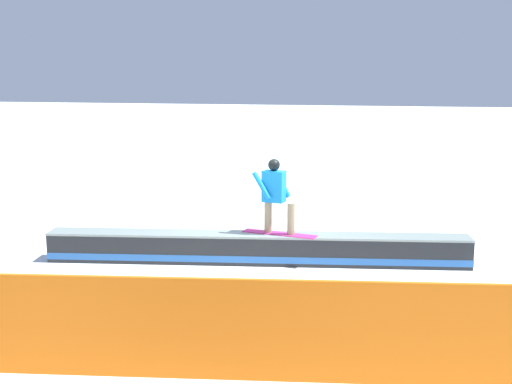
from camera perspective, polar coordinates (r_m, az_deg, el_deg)
The scene contains 4 objects.
ground_plane at distance 12.09m, azimuth 0.05°, elevation -6.33°, with size 120.00×120.00×0.00m, color white.
grind_box at distance 12.02m, azimuth 0.05°, elevation -5.15°, with size 7.84×1.78×0.57m.
snowboarder at distance 11.79m, azimuth 1.73°, elevation -0.14°, with size 1.44×0.51×1.40m.
safety_fence at distance 7.63m, azimuth -7.99°, elevation -11.88°, with size 10.95×0.06×1.22m, color orange.
Camera 1 is at (-2.57, 11.28, 3.50)m, focal length 44.98 mm.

